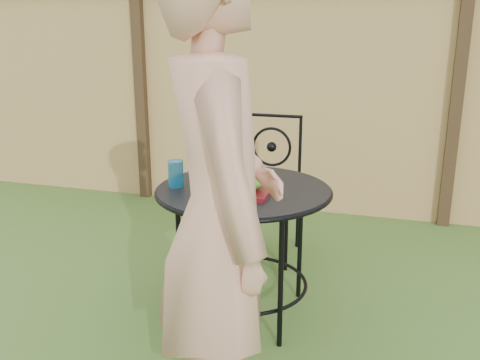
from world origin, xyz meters
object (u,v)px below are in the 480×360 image
(salad_plate, at_px, (244,191))
(patio_chair, at_px, (266,183))
(diner, at_px, (220,220))
(patio_table, at_px, (244,213))

(salad_plate, bearing_deg, patio_chair, 96.69)
(diner, distance_m, salad_plate, 0.90)
(patio_table, distance_m, diner, 1.02)
(salad_plate, bearing_deg, diner, -79.37)
(patio_chair, xyz_separation_m, diner, (0.27, -1.79, 0.41))
(patio_table, distance_m, patio_chair, 0.85)
(diner, xyz_separation_m, salad_plate, (-0.16, 0.86, -0.18))
(patio_table, xyz_separation_m, salad_plate, (0.03, -0.08, 0.15))
(patio_chair, distance_m, salad_plate, 0.96)
(patio_table, relative_size, patio_chair, 0.97)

